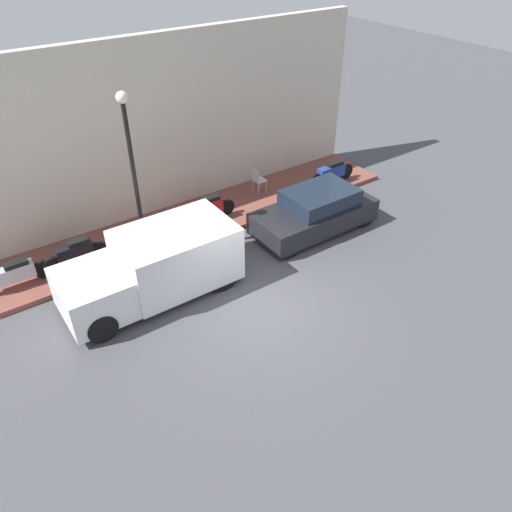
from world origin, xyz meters
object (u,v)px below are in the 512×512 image
Objects in this scene: parked_car at (315,212)px; scooter_silver at (13,274)px; delivery_van at (153,266)px; motorcycle_red at (207,209)px; streetlamp at (132,159)px; motorcycle_blue at (331,173)px; motorcycle_black at (75,253)px; cafe_chair at (258,179)px.

scooter_silver is (2.20, 8.63, -0.08)m from parked_car.
delivery_van is (-0.04, 5.60, 0.26)m from parked_car.
parked_car is at bearing -128.91° from motorcycle_red.
streetlamp reaches higher than motorcycle_red.
motorcycle_black reaches higher than motorcycle_blue.
parked_car is at bearing -107.23° from motorcycle_black.
delivery_van reaches higher than parked_car.
motorcycle_black is 0.39× the size of streetlamp.
cafe_chair is (2.88, 0.20, 0.01)m from parked_car.
motorcycle_red is (2.18, 2.70, -0.04)m from parked_car.
streetlamp is (1.68, 5.10, 2.51)m from parked_car.
motorcycle_blue reaches higher than scooter_silver.
delivery_van is 2.24× the size of motorcycle_red.
parked_car reaches higher than cafe_chair.
streetlamp is (1.72, -0.51, 2.24)m from delivery_van.
cafe_chair reaches higher than scooter_silver.
streetlamp is 5.31× the size of cafe_chair.
cafe_chair is (0.70, -2.50, 0.06)m from motorcycle_red.
cafe_chair is (0.68, -8.43, 0.09)m from scooter_silver.
motorcycle_red is at bearing -90.22° from scooter_silver.
parked_car is at bearing -108.23° from streetlamp.
delivery_van is at bearing 118.37° from cafe_chair.
streetlamp is (-0.48, -1.87, 2.55)m from motorcycle_black.
motorcycle_red is 2.60m from cafe_chair.
motorcycle_black is at bearing 72.77° from parked_car.
streetlamp reaches higher than delivery_van.
delivery_van is 2.23× the size of scooter_silver.
scooter_silver is at bearing 53.54° from delivery_van.
scooter_silver is (2.24, 3.03, -0.34)m from delivery_van.
streetlamp reaches higher than motorcycle_black.
parked_car is 1.92× the size of motorcycle_red.
parked_car is 5.92m from streetlamp.
scooter_silver is at bearing 88.52° from motorcycle_black.
motorcycle_red is at bearing -78.17° from streetlamp.
parked_car is 3.00m from motorcycle_blue.
streetlamp reaches higher than motorcycle_blue.
motorcycle_blue is 0.44× the size of streetlamp.
cafe_chair is (2.92, -5.40, -0.25)m from delivery_van.
motorcycle_black is 2.08× the size of cafe_chair.
cafe_chair reaches higher than motorcycle_black.
cafe_chair reaches higher than motorcycle_blue.
delivery_van is 3.66m from motorcycle_red.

